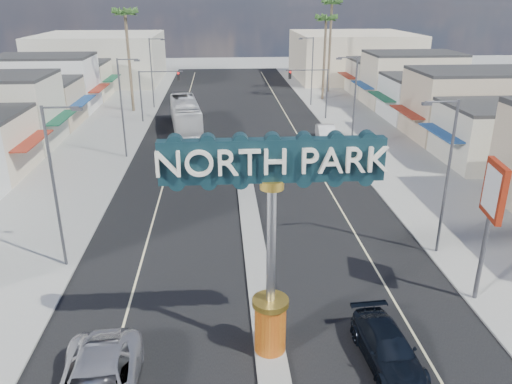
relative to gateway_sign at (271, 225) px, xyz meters
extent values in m
plane|color=gray|center=(0.00, 28.02, -5.93)|extent=(160.00, 160.00, 0.00)
cube|color=black|center=(0.00, 28.02, -5.92)|extent=(20.00, 120.00, 0.01)
cube|color=gray|center=(0.00, 12.02, -5.85)|extent=(1.30, 30.00, 0.16)
cube|color=gray|center=(-14.00, 28.02, -5.87)|extent=(8.00, 120.00, 0.12)
cube|color=gray|center=(14.00, 28.02, -5.87)|extent=(8.00, 120.00, 0.12)
cube|color=beige|center=(-24.00, 41.02, -2.93)|extent=(12.00, 42.00, 6.00)
cube|color=#B7B29E|center=(24.00, 41.02, -2.93)|extent=(12.00, 42.00, 6.00)
cube|color=#B7B29E|center=(-22.00, 73.02, -1.93)|extent=(20.00, 20.00, 8.00)
cube|color=beige|center=(22.00, 73.02, -1.93)|extent=(20.00, 20.00, 8.00)
cylinder|color=#B4310D|center=(0.00, 0.02, -4.67)|extent=(1.30, 1.30, 2.20)
cylinder|color=gold|center=(0.00, 0.02, -3.44)|extent=(1.50, 1.50, 0.25)
cylinder|color=#B7B7BC|center=(0.00, 0.02, -0.92)|extent=(0.36, 0.36, 4.80)
cylinder|color=gold|center=(0.00, 0.02, 1.66)|extent=(0.90, 0.90, 0.35)
cube|color=black|center=(0.00, 0.02, 2.58)|extent=(8.20, 0.50, 1.60)
cylinder|color=#47474C|center=(-11.00, 42.02, -2.93)|extent=(0.18, 0.18, 6.00)
cylinder|color=#47474C|center=(-8.50, 42.02, -0.03)|extent=(5.00, 0.12, 0.12)
cube|color=black|center=(-6.50, 42.02, -0.53)|extent=(0.32, 0.32, 1.00)
sphere|color=red|center=(-6.50, 41.84, -0.21)|extent=(0.22, 0.22, 0.22)
cylinder|color=#47474C|center=(11.00, 42.02, -2.93)|extent=(0.18, 0.18, 6.00)
cylinder|color=#47474C|center=(8.50, 42.02, -0.03)|extent=(5.00, 0.12, 0.12)
cube|color=black|center=(6.50, 42.02, -0.53)|extent=(0.32, 0.32, 1.00)
sphere|color=red|center=(6.50, 41.84, -0.21)|extent=(0.22, 0.22, 0.22)
cylinder|color=#47474C|center=(-10.60, 8.02, -1.43)|extent=(0.16, 0.16, 9.00)
cylinder|color=#47474C|center=(-9.70, 8.02, 2.97)|extent=(1.80, 0.10, 0.10)
cube|color=#47474C|center=(-8.90, 8.02, 2.87)|extent=(0.50, 0.22, 0.15)
cylinder|color=#47474C|center=(-10.60, 28.02, -1.43)|extent=(0.16, 0.16, 9.00)
cylinder|color=#47474C|center=(-9.70, 28.02, 2.97)|extent=(1.80, 0.10, 0.10)
cube|color=#47474C|center=(-8.90, 28.02, 2.87)|extent=(0.50, 0.22, 0.15)
cylinder|color=#47474C|center=(-10.60, 50.02, -1.43)|extent=(0.16, 0.16, 9.00)
cylinder|color=#47474C|center=(-9.70, 50.02, 2.97)|extent=(1.80, 0.10, 0.10)
cube|color=#47474C|center=(-8.90, 50.02, 2.87)|extent=(0.50, 0.22, 0.15)
cylinder|color=#47474C|center=(10.60, 8.02, -1.43)|extent=(0.16, 0.16, 9.00)
cylinder|color=#47474C|center=(9.70, 8.02, 2.97)|extent=(1.80, 0.10, 0.10)
cube|color=#47474C|center=(8.90, 8.02, 2.87)|extent=(0.50, 0.22, 0.15)
cylinder|color=#47474C|center=(10.60, 28.02, -1.43)|extent=(0.16, 0.16, 9.00)
cylinder|color=#47474C|center=(9.70, 28.02, 2.97)|extent=(1.80, 0.10, 0.10)
cube|color=#47474C|center=(8.90, 28.02, 2.87)|extent=(0.50, 0.22, 0.15)
cylinder|color=#47474C|center=(10.60, 50.02, -1.43)|extent=(0.16, 0.16, 9.00)
cylinder|color=#47474C|center=(9.70, 50.02, 2.97)|extent=(1.80, 0.10, 0.10)
cube|color=#47474C|center=(8.90, 50.02, 2.87)|extent=(0.50, 0.22, 0.15)
cylinder|color=brown|center=(-13.00, 48.02, 0.07)|extent=(0.36, 0.36, 12.00)
cylinder|color=brown|center=(13.00, 54.02, -0.43)|extent=(0.36, 0.36, 11.00)
cylinder|color=brown|center=(15.00, 60.02, 0.57)|extent=(0.36, 0.36, 13.00)
imported|color=black|center=(4.71, -0.94, -5.23)|extent=(2.33, 4.96, 1.40)
imported|color=silver|center=(9.00, 32.15, -5.10)|extent=(2.07, 5.10, 1.65)
imported|color=silver|center=(-5.69, 38.39, -4.26)|extent=(4.29, 12.20, 3.33)
cylinder|color=#47474C|center=(10.50, 3.17, -3.62)|extent=(0.22, 0.22, 4.38)
cube|color=maroon|center=(10.50, 3.17, -0.12)|extent=(0.62, 2.20, 2.63)
cube|color=white|center=(10.35, 3.20, -0.12)|extent=(0.30, 1.73, 2.08)
camera|label=1|loc=(-1.84, -17.03, 8.11)|focal=35.00mm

